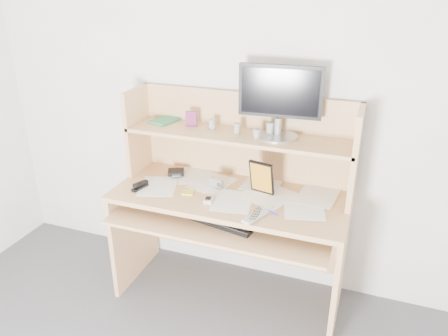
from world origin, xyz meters
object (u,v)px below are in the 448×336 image
(desk, at_px, (234,196))
(monitor, at_px, (280,99))
(game_case, at_px, (262,178))
(keyboard, at_px, (222,221))
(tv_remote, at_px, (255,216))

(desk, relative_size, monitor, 2.91)
(game_case, xyz_separation_m, monitor, (0.06, 0.13, 0.44))
(monitor, bearing_deg, keyboard, -125.26)
(keyboard, height_order, game_case, game_case)
(desk, relative_size, game_case, 6.72)
(desk, distance_m, tv_remote, 0.38)
(keyboard, xyz_separation_m, game_case, (0.16, 0.23, 0.20))
(game_case, distance_m, monitor, 0.46)
(desk, xyz_separation_m, tv_remote, (0.23, -0.30, 0.07))
(game_case, bearing_deg, monitor, 79.59)
(game_case, bearing_deg, tv_remote, -67.63)
(keyboard, relative_size, game_case, 2.04)
(desk, bearing_deg, tv_remote, -53.19)
(keyboard, bearing_deg, desk, 105.11)
(game_case, bearing_deg, keyboard, -112.51)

